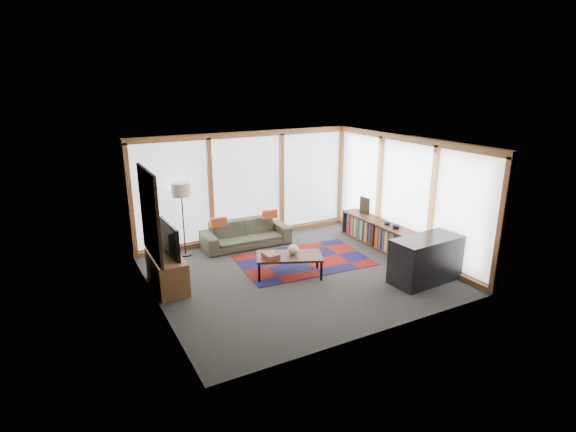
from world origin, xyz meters
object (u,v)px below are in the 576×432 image
television (164,240)px  bar_counter (426,260)px  sofa (246,234)px  bookshelf (379,234)px  coffee_table (289,265)px  floor_lamp (183,220)px  tv_console (167,272)px

television → bar_counter: 4.93m
sofa → bar_counter: 4.09m
bookshelf → bar_counter: 1.94m
sofa → television: bearing=-147.8°
coffee_table → bookshelf: size_ratio=0.53×
floor_lamp → bookshelf: 4.46m
sofa → bar_counter: bearing=-54.9°
sofa → television: (-2.16, -1.29, 0.63)m
coffee_table → tv_console: tv_console is taller
coffee_table → bookshelf: bearing=9.4°
sofa → bar_counter: size_ratio=1.47×
floor_lamp → coffee_table: floor_lamp is taller
sofa → bar_counter: bar_counter is taller
bookshelf → tv_console: size_ratio=1.91×
coffee_table → television: size_ratio=1.22×
bar_counter → sofa: bearing=120.6°
tv_console → television: (0.00, 0.05, 0.62)m
floor_lamp → coffee_table: size_ratio=1.28×
sofa → floor_lamp: bearing=176.7°
floor_lamp → bar_counter: (3.68, -3.51, -0.38)m
sofa → coffee_table: (0.09, -1.95, -0.08)m
tv_console → coffee_table: bearing=-15.2°
sofa → television: size_ratio=1.93×
sofa → floor_lamp: 1.51m
floor_lamp → coffee_table: 2.62m
bookshelf → television: size_ratio=2.28×
tv_console → bar_counter: bearing=-25.0°
tv_console → television: size_ratio=1.19×
floor_lamp → coffee_table: (1.51, -2.06, -0.60)m
floor_lamp → bookshelf: floor_lamp is taller
coffee_table → television: 2.45m
coffee_table → tv_console: size_ratio=1.02×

